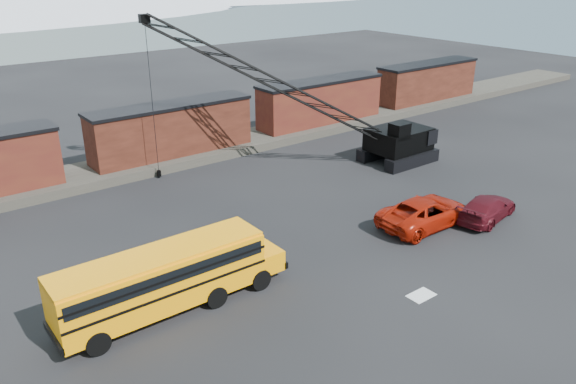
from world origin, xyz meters
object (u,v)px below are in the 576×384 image
at_px(maroon_suv, 487,208).
at_px(red_pickup, 425,212).
at_px(school_bus, 168,277).
at_px(crawler_crane, 274,83).

bearing_deg(maroon_suv, red_pickup, 54.80).
bearing_deg(school_bus, crawler_crane, 39.00).
height_order(red_pickup, crawler_crane, crawler_crane).
bearing_deg(school_bus, maroon_suv, -8.63).
distance_m(red_pickup, maroon_suv, 4.31).
bearing_deg(crawler_crane, maroon_suv, -70.33).
relative_size(school_bus, crawler_crane, 0.56).
distance_m(school_bus, red_pickup, 16.98).
relative_size(school_bus, maroon_suv, 2.16).
relative_size(school_bus, red_pickup, 1.76).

